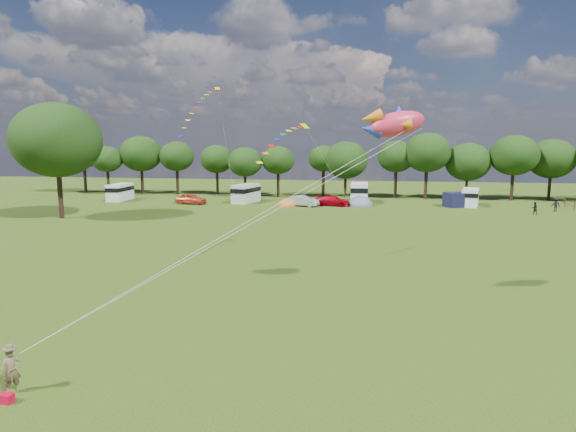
# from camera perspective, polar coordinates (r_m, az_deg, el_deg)

# --- Properties ---
(ground_plane) EXTENTS (180.00, 180.00, 0.00)m
(ground_plane) POSITION_cam_1_polar(r_m,az_deg,el_deg) (24.65, -3.03, -12.05)
(ground_plane) COLOR black
(ground_plane) RESTS_ON ground
(tree_line) EXTENTS (102.98, 10.98, 10.27)m
(tree_line) POSITION_cam_1_polar(r_m,az_deg,el_deg) (77.55, 9.52, 6.81)
(tree_line) COLOR black
(tree_line) RESTS_ON ground
(big_tree) EXTENTS (10.00, 10.00, 13.28)m
(big_tree) POSITION_cam_1_polar(r_m,az_deg,el_deg) (61.43, -25.76, 8.11)
(big_tree) COLOR black
(big_tree) RESTS_ON ground
(car_a) EXTENTS (4.88, 2.65, 1.54)m
(car_a) POSITION_cam_1_polar(r_m,az_deg,el_deg) (70.31, -11.44, 2.01)
(car_a) COLOR #BB3F22
(car_a) RESTS_ON ground
(car_b) EXTENTS (4.49, 2.56, 1.49)m
(car_b) POSITION_cam_1_polar(r_m,az_deg,el_deg) (66.58, 1.75, 1.80)
(car_b) COLOR #94999D
(car_b) RESTS_ON ground
(car_c) EXTENTS (4.94, 2.81, 1.40)m
(car_c) POSITION_cam_1_polar(r_m,az_deg,el_deg) (67.37, 5.35, 1.80)
(car_c) COLOR #AA0211
(car_c) RESTS_ON ground
(campervan_a) EXTENTS (2.36, 5.21, 2.52)m
(campervan_a) POSITION_cam_1_polar(r_m,az_deg,el_deg) (77.80, -19.29, 2.76)
(campervan_a) COLOR silver
(campervan_a) RESTS_ON ground
(campervan_b) EXTENTS (3.42, 5.81, 2.67)m
(campervan_b) POSITION_cam_1_polar(r_m,az_deg,el_deg) (71.25, -5.00, 2.78)
(campervan_b) COLOR #B4B4B6
(campervan_b) RESTS_ON ground
(campervan_c) EXTENTS (2.49, 5.82, 2.85)m
(campervan_c) POSITION_cam_1_polar(r_m,az_deg,el_deg) (71.56, 8.45, 2.82)
(campervan_c) COLOR silver
(campervan_c) RESTS_ON ground
(campervan_d) EXTENTS (3.23, 5.27, 2.40)m
(campervan_d) POSITION_cam_1_polar(r_m,az_deg,el_deg) (71.48, 20.80, 2.15)
(campervan_d) COLOR silver
(campervan_d) RESTS_ON ground
(tent_orange) EXTENTS (2.68, 2.94, 2.10)m
(tent_orange) POSITION_cam_1_polar(r_m,az_deg,el_deg) (66.91, -0.10, 1.21)
(tent_orange) COLOR #BE5A21
(tent_orange) RESTS_ON ground
(tent_greyblue) EXTENTS (3.71, 4.06, 2.76)m
(tent_greyblue) POSITION_cam_1_polar(r_m,az_deg,el_deg) (67.99, 8.54, 1.23)
(tent_greyblue) COLOR #515F6D
(tent_greyblue) RESTS_ON ground
(awning_navy) EXTENTS (3.83, 3.49, 1.96)m
(awning_navy) POSITION_cam_1_polar(r_m,az_deg,el_deg) (70.04, 19.44, 1.84)
(awning_navy) COLOR #151635
(awning_navy) RESTS_ON ground
(kite_flyer) EXTENTS (0.69, 0.69, 1.61)m
(kite_flyer) POSITION_cam_1_polar(r_m,az_deg,el_deg) (20.20, -29.95, -15.60)
(kite_flyer) COLOR brown
(kite_flyer) RESTS_ON ground
(kite_bag) EXTENTS (0.48, 0.34, 0.33)m
(kite_bag) POSITION_cam_1_polar(r_m,az_deg,el_deg) (19.84, -30.43, -18.13)
(kite_bag) COLOR #B30322
(kite_bag) RESTS_ON ground
(fish_kite) EXTENTS (3.84, 2.24, 2.01)m
(fish_kite) POSITION_cam_1_polar(r_m,az_deg,el_deg) (26.51, 12.25, 10.63)
(fish_kite) COLOR #D02542
(fish_kite) RESTS_ON ground
(streamer_kite_a) EXTENTS (3.29, 5.45, 5.73)m
(streamer_kite_a) POSITION_cam_1_polar(r_m,az_deg,el_deg) (55.99, -10.14, 13.00)
(streamer_kite_a) COLOR #E1AC08
(streamer_kite_a) RESTS_ON ground
(streamer_kite_c) EXTENTS (3.13, 5.01, 2.81)m
(streamer_kite_c) POSITION_cam_1_polar(r_m,az_deg,el_deg) (34.74, -0.08, 9.47)
(streamer_kite_c) COLOR #C7D100
(streamer_kite_c) RESTS_ON ground
(walker_a) EXTENTS (0.77, 0.49, 1.56)m
(walker_a) POSITION_cam_1_polar(r_m,az_deg,el_deg) (66.12, 27.17, 0.82)
(walker_a) COLOR black
(walker_a) RESTS_ON ground
(walker_b) EXTENTS (1.26, 0.80, 1.81)m
(walker_b) POSITION_cam_1_polar(r_m,az_deg,el_deg) (70.40, 29.13, 1.20)
(walker_b) COLOR black
(walker_b) RESTS_ON ground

